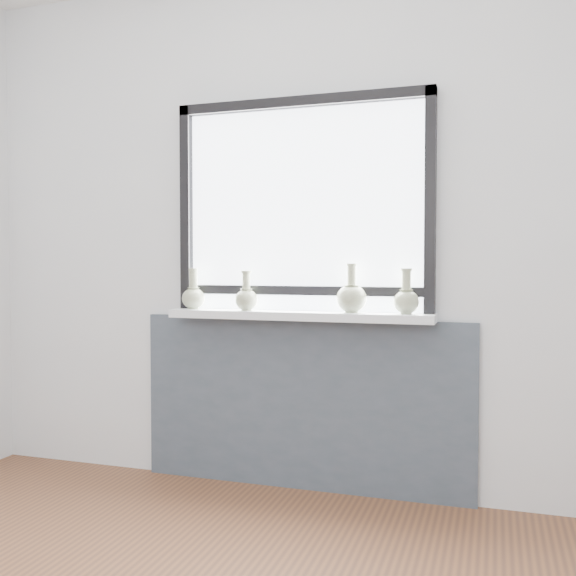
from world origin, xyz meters
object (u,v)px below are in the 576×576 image
(vase_b, at_px, (246,297))
(vase_c, at_px, (352,297))
(vase_d, at_px, (406,299))
(windowsill, at_px, (298,315))
(vase_a, at_px, (193,296))

(vase_b, height_order, vase_c, vase_c)
(vase_c, distance_m, vase_d, 0.26)
(windowsill, distance_m, vase_c, 0.28)
(windowsill, height_order, vase_a, vase_a)
(vase_a, xyz_separation_m, vase_d, (1.08, 0.01, 0.00))
(vase_b, bearing_deg, vase_d, 1.86)
(vase_c, relative_size, vase_d, 1.10)
(vase_b, relative_size, vase_c, 0.85)
(vase_a, relative_size, vase_d, 0.99)
(vase_a, relative_size, vase_b, 1.06)
(vase_a, bearing_deg, vase_d, 0.61)
(windowsill, bearing_deg, vase_b, -175.00)
(vase_c, xyz_separation_m, vase_d, (0.26, 0.00, -0.01))
(vase_b, bearing_deg, vase_a, 177.31)
(windowsill, height_order, vase_b, vase_b)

